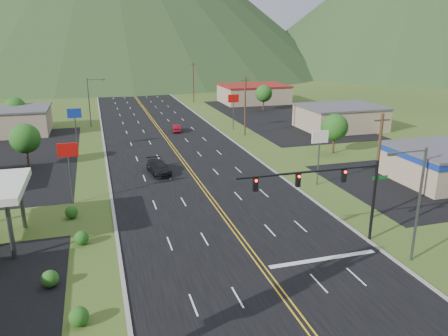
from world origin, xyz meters
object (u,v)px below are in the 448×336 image
object	(u,v)px
streetlight_east	(416,198)
car_dark_mid	(159,168)
streetlight_west	(91,99)
car_red_far	(177,128)
traffic_signal	(332,185)

from	to	relation	value
streetlight_east	car_dark_mid	size ratio (longest dim) A/B	1.67
streetlight_west	car_red_far	size ratio (longest dim) A/B	2.27
traffic_signal	streetlight_west	distance (m)	58.88
streetlight_west	car_red_far	xyz separation A→B (m)	(14.41, -8.86, -4.53)
streetlight_east	traffic_signal	bearing A→B (deg)	139.61
car_dark_mid	car_red_far	distance (m)	24.67
traffic_signal	car_red_far	xyz separation A→B (m)	(-3.75, 47.15, -4.68)
traffic_signal	streetlight_west	world-z (taller)	streetlight_west
streetlight_west	streetlight_east	bearing A→B (deg)	-69.14
car_dark_mid	streetlight_west	bearing A→B (deg)	96.54
car_dark_mid	car_red_far	xyz separation A→B (m)	(6.76, 23.73, -0.13)
traffic_signal	streetlight_east	size ratio (longest dim) A/B	1.46
streetlight_east	streetlight_west	xyz separation A→B (m)	(-22.86, 60.00, 0.00)
streetlight_east	car_red_far	xyz separation A→B (m)	(-8.45, 51.14, -4.53)
traffic_signal	car_red_far	size ratio (longest dim) A/B	3.31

